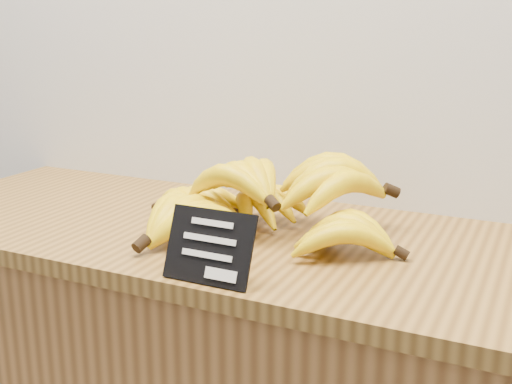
{
  "coord_description": "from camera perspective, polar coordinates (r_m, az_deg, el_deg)",
  "views": [
    {
      "loc": [
        0.33,
        1.75,
        1.3
      ],
      "look_at": [
        -0.12,
        2.7,
        1.02
      ],
      "focal_mm": 45.0,
      "sensor_mm": 36.0,
      "label": 1
    }
  ],
  "objects": [
    {
      "name": "chalkboard_sign",
      "position": [
        0.94,
        -4.19,
        -4.88
      ],
      "size": [
        0.14,
        0.05,
        0.1
      ],
      "primitive_type": "cube",
      "rotation": [
        -0.39,
        0.0,
        0.0
      ],
      "color": "black",
      "rests_on": "counter_top"
    },
    {
      "name": "counter_top",
      "position": [
        1.17,
        1.06,
        -4.41
      ],
      "size": [
        1.52,
        0.54,
        0.03
      ],
      "primitive_type": "cube",
      "color": "olive",
      "rests_on": "counter"
    },
    {
      "name": "banana_pile",
      "position": [
        1.15,
        0.06,
        -0.94
      ],
      "size": [
        0.51,
        0.36,
        0.13
      ],
      "color": "yellow",
      "rests_on": "counter_top"
    }
  ]
}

